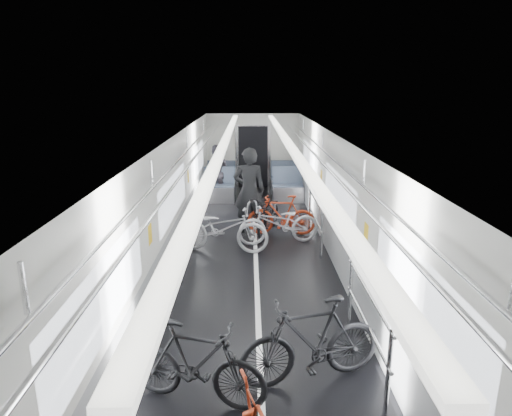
{
  "coord_description": "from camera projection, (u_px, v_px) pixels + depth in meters",
  "views": [
    {
      "loc": [
        -0.12,
        -7.89,
        3.32
      ],
      "look_at": [
        0.0,
        0.25,
        1.1
      ],
      "focal_mm": 32.0,
      "sensor_mm": 36.0,
      "label": 1
    }
  ],
  "objects": [
    {
      "name": "person_standing",
      "position": [
        249.0,
        191.0,
        10.32
      ],
      "size": [
        0.72,
        0.48,
        1.96
      ],
      "primitive_type": "imported",
      "rotation": [
        0.0,
        0.0,
        3.13
      ],
      "color": "black",
      "rests_on": "floor"
    },
    {
      "name": "bike_aisle",
      "position": [
        269.0,
        214.0,
        10.37
      ],
      "size": [
        1.08,
        1.84,
        0.91
      ],
      "primitive_type": "imported",
      "rotation": [
        0.0,
        0.0,
        -0.29
      ],
      "color": "black",
      "rests_on": "floor"
    },
    {
      "name": "person_seated",
      "position": [
        217.0,
        172.0,
        13.43
      ],
      "size": [
        0.86,
        0.71,
        1.62
      ],
      "primitive_type": "imported",
      "rotation": [
        0.0,
        0.0,
        3.01
      ],
      "color": "#333038",
      "rests_on": "floor"
    },
    {
      "name": "bike_left_mid",
      "position": [
        196.0,
        364.0,
        4.8
      ],
      "size": [
        1.63,
        0.88,
        0.95
      ],
      "primitive_type": "imported",
      "rotation": [
        0.0,
        0.0,
        1.27
      ],
      "color": "black",
      "rests_on": "floor"
    },
    {
      "name": "bike_left_far",
      "position": [
        222.0,
        228.0,
        9.22
      ],
      "size": [
        2.0,
        0.99,
        1.01
      ],
      "primitive_type": "imported",
      "rotation": [
        0.0,
        0.0,
        1.4
      ],
      "color": "#9FA0A4",
      "rests_on": "floor"
    },
    {
      "name": "bike_right_mid",
      "position": [
        279.0,
        223.0,
        9.68
      ],
      "size": [
        1.84,
        0.95,
        0.92
      ],
      "primitive_type": "imported",
      "rotation": [
        0.0,
        0.0,
        -1.37
      ],
      "color": "#BABABF",
      "rests_on": "floor"
    },
    {
      "name": "bike_right_near",
      "position": [
        311.0,
        341.0,
        5.15
      ],
      "size": [
        1.77,
        0.92,
        1.02
      ],
      "primitive_type": "imported",
      "rotation": [
        0.0,
        0.0,
        -1.3
      ],
      "color": "black",
      "rests_on": "floor"
    },
    {
      "name": "car_shell",
      "position": [
        255.0,
        188.0,
        9.9
      ],
      "size": [
        3.02,
        14.01,
        2.41
      ],
      "color": "black",
      "rests_on": "ground"
    },
    {
      "name": "bike_right_far",
      "position": [
        281.0,
        215.0,
        10.26
      ],
      "size": [
        1.57,
        0.56,
        0.93
      ],
      "primitive_type": "imported",
      "rotation": [
        0.0,
        0.0,
        -1.66
      ],
      "color": "#B03015",
      "rests_on": "floor"
    }
  ]
}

